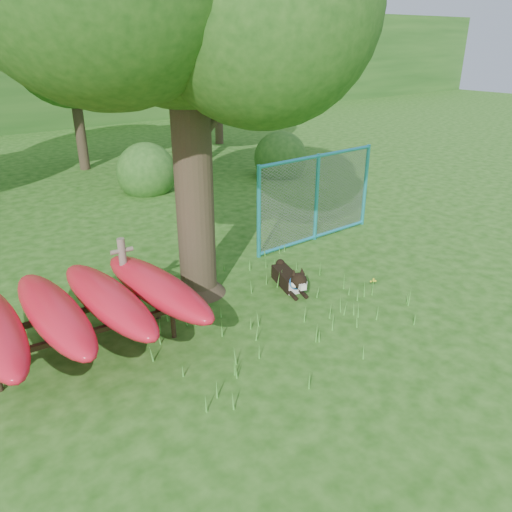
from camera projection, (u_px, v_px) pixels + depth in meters
ground at (293, 342)px, 7.77m from camera, size 80.00×80.00×0.00m
wooden_post at (125, 275)px, 8.31m from camera, size 0.38×0.14×1.38m
kayak_rack at (82, 306)px, 7.26m from camera, size 3.13×3.17×1.00m
husky_dog at (291, 279)px, 9.33m from camera, size 0.61×1.24×0.57m
fence_section at (317, 198)px, 11.34m from camera, size 3.45×0.12×3.36m
wildflower_clump at (373, 282)px, 9.26m from camera, size 0.11×0.10×0.25m
bg_tree_c at (68, 46)px, 16.39m from camera, size 4.00×4.00×6.12m
bg_tree_d at (190, 14)px, 16.50m from camera, size 4.80×4.80×7.50m
bg_tree_e at (216, 14)px, 20.30m from camera, size 4.60×4.60×7.55m
shrub_right at (280, 175)px, 17.21m from camera, size 1.80×1.80×1.80m
shrub_mid at (148, 191)px, 15.41m from camera, size 1.80×1.80×1.80m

